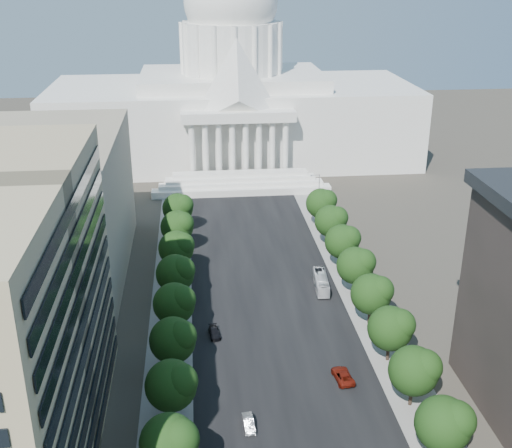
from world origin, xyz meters
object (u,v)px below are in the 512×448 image
object	(u,v)px
car_dark_b	(214,333)
car_red	(343,376)
car_silver	(249,423)
city_bus	(321,282)

from	to	relation	value
car_dark_b	car_red	bearing A→B (deg)	-44.14
car_silver	city_bus	bearing A→B (deg)	61.45
car_red	city_bus	world-z (taller)	city_bus
city_bus	car_dark_b	bearing A→B (deg)	-139.97
car_silver	city_bus	xyz separation A→B (m)	(18.74, 41.27, 0.73)
car_red	city_bus	distance (m)	31.53
car_red	car_silver	bearing A→B (deg)	24.94
car_silver	car_red	xyz separation A→B (m)	(16.16, 9.86, 0.08)
car_silver	city_bus	world-z (taller)	city_bus
car_dark_b	city_bus	xyz separation A→B (m)	(22.70, 16.15, 0.80)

